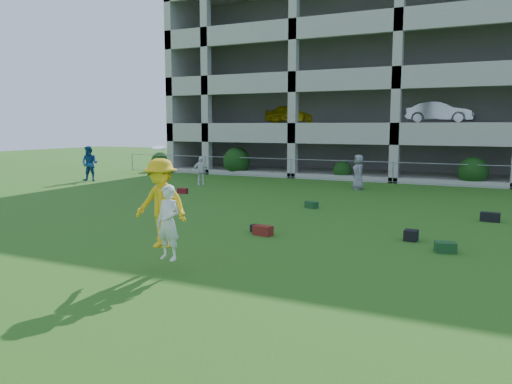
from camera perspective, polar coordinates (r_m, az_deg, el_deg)
The scene contains 15 objects.
ground at distance 10.57m, azimuth -4.20°, elevation -9.69°, with size 100.00×100.00×0.00m, color #235114.
bystander_a at distance 29.88m, azimuth -18.48°, elevation 3.09°, with size 0.97×0.76×1.99m, color navy.
bystander_b at distance 26.56m, azimuth -6.36°, elevation 2.41°, with size 0.89×0.37×1.53m, color white.
bystander_c at distance 25.14m, azimuth 11.62°, elevation 2.24°, with size 0.84×0.55×1.73m, color slate.
bag_red_a at distance 14.41m, azimuth 0.79°, elevation -4.41°, with size 0.55×0.30×0.28m, color #5A0F14.
bag_black_b at distance 14.80m, azimuth 0.17°, elevation -4.21°, with size 0.40×0.25×0.22m, color black.
bag_green_c at distance 13.36m, azimuth 20.83°, elevation -5.92°, with size 0.50×0.35×0.26m, color #153B1E.
crate_d at distance 14.37m, azimuth 17.30°, elevation -4.75°, with size 0.35×0.35×0.30m, color black.
bag_black_e at distance 18.17m, azimuth 25.19°, elevation -2.60°, with size 0.60×0.30×0.30m, color black.
bag_red_f at distance 23.51m, azimuth -8.39°, elevation 0.13°, with size 0.45×0.28×0.24m, color #611210.
bag_green_g at distance 19.25m, azimuth 6.36°, elevation -1.46°, with size 0.50×0.30×0.25m, color #153C1B.
frisbee_contest at distance 11.02m, azimuth -10.66°, elevation -1.63°, with size 1.30×0.84×2.43m.
parking_garage at distance 36.90m, azimuth 18.18°, elevation 11.69°, with size 30.00×14.00×12.00m.
fence at distance 28.30m, azimuth 15.37°, elevation 2.20°, with size 36.06×0.06×1.20m.
shrub_row at distance 28.48m, azimuth 24.83°, elevation 3.61°, with size 34.38×2.52×3.50m.
Camera 1 is at (5.07, -8.73, 3.13)m, focal length 35.00 mm.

